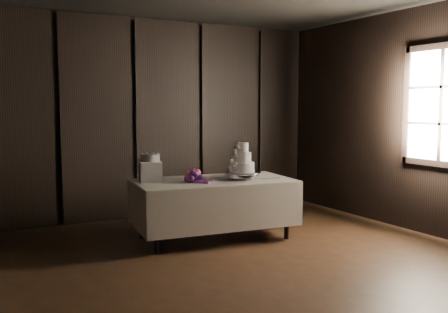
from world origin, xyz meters
TOP-DOWN VIEW (x-y plane):
  - room at (0.00, 0.00)m, footprint 6.08×7.08m
  - window at (2.97, 0.50)m, footprint 0.06×1.16m
  - display_table at (0.43, 1.83)m, footprint 2.10×1.26m
  - cake_stand at (0.79, 1.74)m, footprint 0.60×0.60m
  - wedding_cake at (0.76, 1.72)m, footprint 0.36×0.31m
  - bouquet at (0.13, 1.79)m, footprint 0.51×0.50m
  - box_pedestal at (-0.33, 2.08)m, footprint 0.32×0.32m
  - small_cake at (-0.33, 2.08)m, footprint 0.28×0.28m
  - cake_knife at (1.00, 1.57)m, footprint 0.36×0.13m

SIDE VIEW (x-z plane):
  - display_table at x=0.43m, z-range 0.04..0.80m
  - cake_knife at x=1.00m, z-range 0.76..0.77m
  - cake_stand at x=0.79m, z-range 0.76..0.85m
  - bouquet at x=0.13m, z-range 0.73..0.93m
  - box_pedestal at x=-0.33m, z-range 0.76..1.01m
  - wedding_cake at x=0.76m, z-range 0.81..1.19m
  - small_cake at x=-0.33m, z-range 1.01..1.10m
  - room at x=0.00m, z-range -0.04..3.04m
  - window at x=2.97m, z-range 0.92..2.48m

